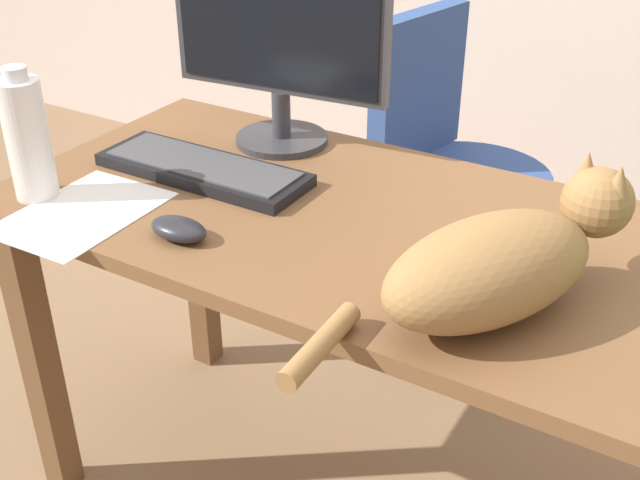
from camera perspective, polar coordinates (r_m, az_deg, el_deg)
name	(u,v)px	position (r m, az deg, el deg)	size (l,w,h in m)	color
desk	(362,275)	(1.48, 3.06, -2.53)	(1.38, 0.66, 0.75)	brown
office_chair	(450,208)	(2.24, 9.36, 2.29)	(0.49, 0.48, 0.92)	black
monitor	(279,39)	(1.66, -2.98, 14.25)	(0.48, 0.20, 0.41)	#333338
keyboard	(204,168)	(1.60, -8.38, 5.13)	(0.44, 0.15, 0.03)	black
cat	(501,261)	(1.17, 12.94, -1.51)	(0.33, 0.55, 0.20)	olive
computer_mouse	(179,229)	(1.37, -10.17, 0.79)	(0.11, 0.06, 0.04)	#232328
paper_sheet	(82,213)	(1.50, -16.78, 1.90)	(0.21, 0.30, 0.00)	white
water_bottle	(27,138)	(1.55, -20.35, 6.91)	(0.08, 0.08, 0.25)	silver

